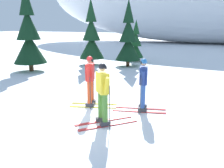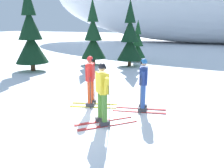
{
  "view_description": "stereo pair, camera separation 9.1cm",
  "coord_description": "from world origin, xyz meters",
  "px_view_note": "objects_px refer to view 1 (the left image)",
  "views": [
    {
      "loc": [
        3.63,
        -5.89,
        2.8
      ],
      "look_at": [
        0.91,
        0.81,
        0.95
      ],
      "focal_mm": 38.51,
      "sensor_mm": 36.0,
      "label": 1
    },
    {
      "loc": [
        3.71,
        -5.85,
        2.8
      ],
      "look_at": [
        0.91,
        0.81,
        0.95
      ],
      "focal_mm": 38.51,
      "sensor_mm": 36.0,
      "label": 2
    }
  ],
  "objects_px": {
    "skier_navy_jacket": "(143,84)",
    "pine_tree_center_right": "(136,44)",
    "skier_yellow_jacket": "(103,93)",
    "pine_tree_center_left": "(91,38)",
    "skier_red_jacket": "(90,80)",
    "pine_tree_far_left": "(29,36)",
    "pine_tree_far_right": "(128,39)"
  },
  "relations": [
    {
      "from": "skier_yellow_jacket",
      "to": "pine_tree_center_right",
      "type": "distance_m",
      "value": 11.62
    },
    {
      "from": "skier_navy_jacket",
      "to": "pine_tree_far_right",
      "type": "bearing_deg",
      "value": 111.68
    },
    {
      "from": "pine_tree_far_left",
      "to": "pine_tree_center_left",
      "type": "distance_m",
      "value": 4.14
    },
    {
      "from": "skier_navy_jacket",
      "to": "pine_tree_center_right",
      "type": "relative_size",
      "value": 0.58
    },
    {
      "from": "skier_red_jacket",
      "to": "pine_tree_center_left",
      "type": "bearing_deg",
      "value": 116.43
    },
    {
      "from": "skier_red_jacket",
      "to": "pine_tree_center_right",
      "type": "bearing_deg",
      "value": 97.94
    },
    {
      "from": "skier_yellow_jacket",
      "to": "skier_red_jacket",
      "type": "distance_m",
      "value": 1.65
    },
    {
      "from": "skier_yellow_jacket",
      "to": "pine_tree_center_left",
      "type": "bearing_deg",
      "value": 118.48
    },
    {
      "from": "skier_yellow_jacket",
      "to": "pine_tree_center_left",
      "type": "xyz_separation_m",
      "value": [
        -4.83,
        8.91,
        0.9
      ]
    },
    {
      "from": "pine_tree_far_left",
      "to": "skier_navy_jacket",
      "type": "bearing_deg",
      "value": -26.89
    },
    {
      "from": "skier_red_jacket",
      "to": "pine_tree_far_right",
      "type": "height_order",
      "value": "pine_tree_far_right"
    },
    {
      "from": "pine_tree_center_left",
      "to": "pine_tree_center_right",
      "type": "height_order",
      "value": "pine_tree_center_left"
    },
    {
      "from": "pine_tree_far_right",
      "to": "pine_tree_center_left",
      "type": "bearing_deg",
      "value": -173.34
    },
    {
      "from": "skier_navy_jacket",
      "to": "pine_tree_far_right",
      "type": "distance_m",
      "value": 8.35
    },
    {
      "from": "skier_navy_jacket",
      "to": "pine_tree_far_left",
      "type": "height_order",
      "value": "pine_tree_far_left"
    },
    {
      "from": "skier_yellow_jacket",
      "to": "pine_tree_center_left",
      "type": "relative_size",
      "value": 0.4
    },
    {
      "from": "skier_red_jacket",
      "to": "pine_tree_far_right",
      "type": "distance_m",
      "value": 8.08
    },
    {
      "from": "skier_navy_jacket",
      "to": "skier_red_jacket",
      "type": "height_order",
      "value": "skier_red_jacket"
    },
    {
      "from": "skier_yellow_jacket",
      "to": "pine_tree_far_left",
      "type": "relative_size",
      "value": 0.36
    },
    {
      "from": "pine_tree_center_left",
      "to": "skier_yellow_jacket",
      "type": "bearing_deg",
      "value": -61.52
    },
    {
      "from": "skier_navy_jacket",
      "to": "skier_red_jacket",
      "type": "xyz_separation_m",
      "value": [
        -1.78,
        -0.21,
        0.03
      ]
    },
    {
      "from": "skier_yellow_jacket",
      "to": "skier_red_jacket",
      "type": "relative_size",
      "value": 1.02
    },
    {
      "from": "pine_tree_center_right",
      "to": "skier_navy_jacket",
      "type": "bearing_deg",
      "value": -72.12
    },
    {
      "from": "skier_red_jacket",
      "to": "pine_tree_far_left",
      "type": "bearing_deg",
      "value": 145.46
    },
    {
      "from": "skier_navy_jacket",
      "to": "pine_tree_center_right",
      "type": "height_order",
      "value": "pine_tree_center_right"
    },
    {
      "from": "skier_yellow_jacket",
      "to": "pine_tree_far_left",
      "type": "height_order",
      "value": "pine_tree_far_left"
    },
    {
      "from": "skier_red_jacket",
      "to": "pine_tree_center_left",
      "type": "height_order",
      "value": "pine_tree_center_left"
    },
    {
      "from": "skier_red_jacket",
      "to": "pine_tree_center_right",
      "type": "distance_m",
      "value": 10.18
    },
    {
      "from": "pine_tree_center_right",
      "to": "pine_tree_far_right",
      "type": "xyz_separation_m",
      "value": [
        0.12,
        -2.15,
        0.51
      ]
    },
    {
      "from": "skier_red_jacket",
      "to": "pine_tree_far_right",
      "type": "bearing_deg",
      "value": 99.24
    },
    {
      "from": "skier_red_jacket",
      "to": "pine_tree_center_left",
      "type": "relative_size",
      "value": 0.4
    },
    {
      "from": "skier_navy_jacket",
      "to": "pine_tree_center_left",
      "type": "height_order",
      "value": "pine_tree_center_left"
    }
  ]
}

